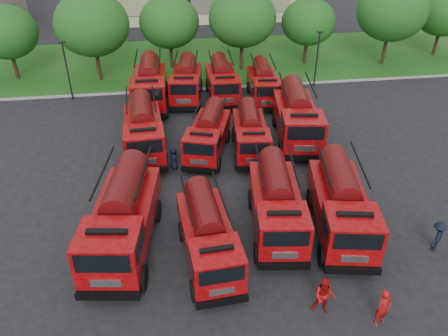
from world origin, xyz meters
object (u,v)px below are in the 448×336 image
at_px(firefighter_3, 433,249).
at_px(fire_truck_0, 123,217).
at_px(fire_truck_7, 297,116).
at_px(fire_truck_10, 222,80).
at_px(fire_truck_11, 264,83).
at_px(fire_truck_1, 208,235).
at_px(fire_truck_6, 251,132).
at_px(fire_truck_9, 186,81).
at_px(firefighter_5, 296,164).
at_px(fire_truck_5, 208,133).
at_px(fire_truck_3, 341,203).
at_px(fire_truck_2, 277,203).
at_px(fire_truck_4, 143,129).
at_px(firefighter_1, 322,311).
at_px(fire_truck_8, 149,84).
at_px(firefighter_4, 174,168).
at_px(firefighter_2, 360,254).
at_px(firefighter_0, 379,323).

bearing_deg(firefighter_3, fire_truck_0, -48.90).
bearing_deg(fire_truck_0, fire_truck_7, 48.55).
xyz_separation_m(fire_truck_10, fire_truck_11, (3.49, -0.91, -0.08)).
relative_size(fire_truck_1, fire_truck_7, 0.81).
distance_m(fire_truck_6, fire_truck_9, 10.64).
bearing_deg(firefighter_5, fire_truck_5, -14.96).
distance_m(fire_truck_1, fire_truck_9, 20.16).
relative_size(fire_truck_3, fire_truck_11, 1.14).
distance_m(fire_truck_2, fire_truck_3, 3.36).
distance_m(fire_truck_1, fire_truck_4, 11.73).
bearing_deg(firefighter_1, fire_truck_8, 132.74).
bearing_deg(fire_truck_11, firefighter_3, -71.78).
bearing_deg(firefighter_3, fire_truck_4, -79.46).
distance_m(firefighter_1, firefighter_4, 13.86).
height_order(fire_truck_0, firefighter_5, fire_truck_0).
xyz_separation_m(fire_truck_2, fire_truck_6, (0.24, 8.31, -0.17)).
distance_m(fire_truck_5, fire_truck_6, 2.93).
height_order(fire_truck_3, fire_truck_9, fire_truck_3).
relative_size(fire_truck_9, firefighter_3, 4.32).
bearing_deg(firefighter_3, fire_truck_9, -101.81).
bearing_deg(fire_truck_9, fire_truck_6, -61.93).
distance_m(fire_truck_8, firefighter_4, 10.95).
bearing_deg(fire_truck_7, firefighter_2, -82.41).
bearing_deg(fire_truck_3, fire_truck_7, 97.20).
distance_m(fire_truck_3, firefighter_3, 5.15).
relative_size(firefighter_0, firefighter_3, 1.09).
distance_m(fire_truck_10, firefighter_1, 23.85).
relative_size(fire_truck_7, firefighter_4, 5.44).
bearing_deg(firefighter_1, fire_truck_2, 121.89).
distance_m(fire_truck_1, fire_truck_7, 13.91).
xyz_separation_m(fire_truck_10, firefighter_4, (-4.75, -11.19, -1.61)).
relative_size(fire_truck_7, fire_truck_10, 1.17).
relative_size(fire_truck_4, firefighter_0, 4.05).
relative_size(fire_truck_10, firefighter_2, 4.21).
bearing_deg(firefighter_2, fire_truck_2, 62.11).
distance_m(fire_truck_5, fire_truck_8, 9.73).
distance_m(firefighter_2, firefighter_4, 12.97).
bearing_deg(fire_truck_3, fire_truck_10, 111.78).
relative_size(fire_truck_2, firefighter_0, 3.99).
distance_m(fire_truck_0, fire_truck_4, 9.74).
xyz_separation_m(firefighter_1, firefighter_3, (6.93, 2.96, 0.00)).
relative_size(fire_truck_6, firefighter_4, 4.32).
distance_m(fire_truck_3, fire_truck_7, 10.31).
relative_size(fire_truck_0, firefighter_1, 4.37).
bearing_deg(fire_truck_11, fire_truck_2, -94.83).
bearing_deg(fire_truck_7, fire_truck_10, 125.78).
relative_size(fire_truck_0, firefighter_0, 4.48).
height_order(fire_truck_3, fire_truck_8, fire_truck_8).
relative_size(fire_truck_2, firefighter_2, 4.39).
xyz_separation_m(fire_truck_4, firefighter_1, (7.71, -15.23, -1.69)).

